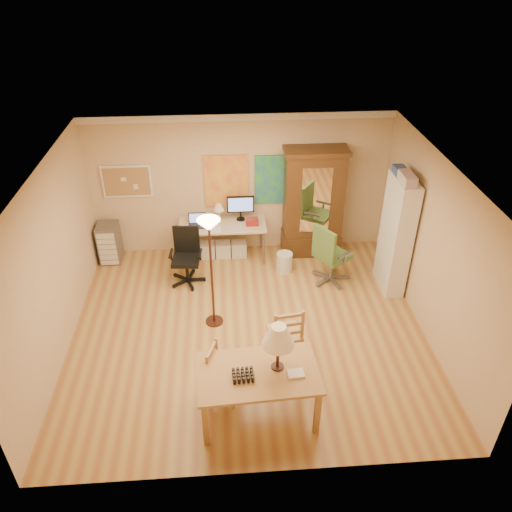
{
  "coord_description": "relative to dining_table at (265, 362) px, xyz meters",
  "views": [
    {
      "loc": [
        -0.32,
        -5.99,
        5.28
      ],
      "look_at": [
        0.14,
        0.3,
        1.19
      ],
      "focal_mm": 35.0,
      "sensor_mm": 36.0,
      "label": 1
    }
  ],
  "objects": [
    {
      "name": "art_panel_right",
      "position": [
        0.53,
        4.09,
        0.55
      ],
      "size": [
        0.75,
        0.04,
        0.95
      ],
      "primitive_type": "cube",
      "color": "teal",
      "rests_on": "floor"
    },
    {
      "name": "drawer_cart",
      "position": [
        -2.6,
        3.82,
        -0.52
      ],
      "size": [
        0.38,
        0.46,
        0.76
      ],
      "color": "slate",
      "rests_on": "floor"
    },
    {
      "name": "corkboard",
      "position": [
        -2.17,
        4.09,
        0.6
      ],
      "size": [
        0.9,
        0.04,
        0.62
      ],
      "primitive_type": "cube",
      "color": "#9E754A",
      "rests_on": "floor"
    },
    {
      "name": "floor",
      "position": [
        -0.12,
        1.62,
        -0.9
      ],
      "size": [
        5.5,
        5.5,
        0.0
      ],
      "primitive_type": "plane",
      "color": "#A36739",
      "rests_on": "ground"
    },
    {
      "name": "armoire",
      "position": [
        1.23,
        3.86,
        0.02
      ],
      "size": [
        1.15,
        0.55,
        2.12
      ],
      "color": "#3D2010",
      "rests_on": "floor"
    },
    {
      "name": "ladder_chair_left",
      "position": [
        -0.53,
        0.31,
        -0.5
      ],
      "size": [
        0.49,
        0.5,
        0.85
      ],
      "color": "#AB8C4E",
      "rests_on": "floor"
    },
    {
      "name": "ladder_chair_back",
      "position": [
        0.38,
        0.96,
        -0.44
      ],
      "size": [
        0.51,
        0.49,
        0.97
      ],
      "color": "#AB8C4E",
      "rests_on": "floor"
    },
    {
      "name": "office_chair_green",
      "position": [
        1.41,
        2.84,
        -0.59
      ],
      "size": [
        0.72,
        0.72,
        1.14
      ],
      "color": "slate",
      "rests_on": "floor"
    },
    {
      "name": "computer_desk",
      "position": [
        -0.44,
        3.78,
        -0.45
      ],
      "size": [
        1.62,
        0.71,
        1.23
      ],
      "color": "tan",
      "rests_on": "floor"
    },
    {
      "name": "crown_molding",
      "position": [
        -0.12,
        4.08,
        1.74
      ],
      "size": [
        5.5,
        0.08,
        0.12
      ],
      "primitive_type": "cube",
      "color": "white",
      "rests_on": "floor"
    },
    {
      "name": "bookshelf",
      "position": [
        2.43,
        2.64,
        0.12
      ],
      "size": [
        0.31,
        0.82,
        2.05
      ],
      "color": "white",
      "rests_on": "floor"
    },
    {
      "name": "wastebin",
      "position": [
        0.65,
        3.22,
        -0.71
      ],
      "size": [
        0.3,
        0.3,
        0.37
      ],
      "primitive_type": "cylinder",
      "color": "silver",
      "rests_on": "floor"
    },
    {
      "name": "torchiere_lamp",
      "position": [
        -0.65,
        1.85,
        0.61
      ],
      "size": [
        0.34,
        0.34,
        1.88
      ],
      "color": "#402219",
      "rests_on": "floor"
    },
    {
      "name": "office_chair_black",
      "position": [
        -1.12,
        3.02,
        -0.62
      ],
      "size": [
        0.63,
        0.63,
        1.03
      ],
      "color": "black",
      "rests_on": "floor"
    },
    {
      "name": "dining_table",
      "position": [
        0.0,
        0.0,
        0.0
      ],
      "size": [
        1.56,
        0.99,
        1.42
      ],
      "color": "olive",
      "rests_on": "floor"
    },
    {
      "name": "art_panel_left",
      "position": [
        -0.37,
        4.09,
        0.55
      ],
      "size": [
        0.8,
        0.04,
        1.0
      ],
      "primitive_type": "cube",
      "color": "yellow",
      "rests_on": "floor"
    }
  ]
}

